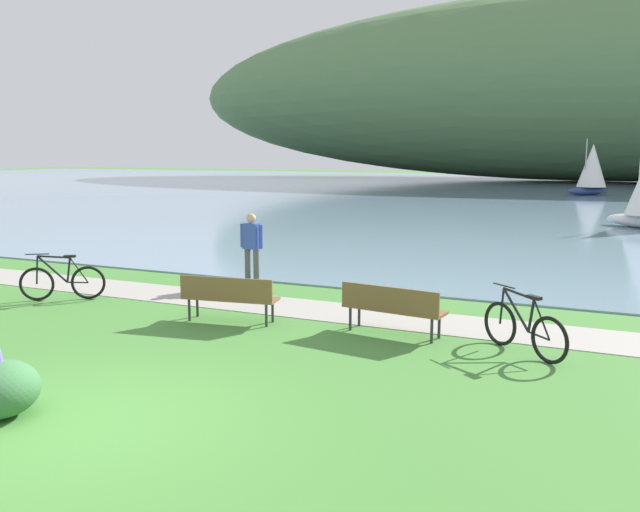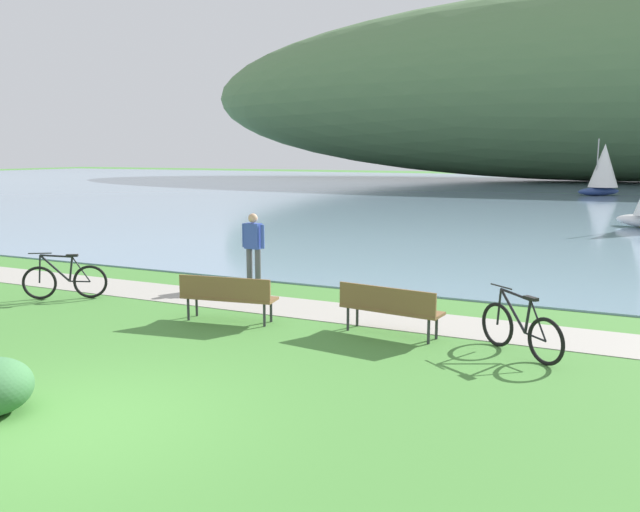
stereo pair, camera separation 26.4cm
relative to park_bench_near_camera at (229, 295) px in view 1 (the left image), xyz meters
The scene contains 10 objects.
ground_plane 4.76m from the park_bench_near_camera, 79.21° to the right, with size 200.00×200.00×0.00m, color #478438.
bay_water 43.62m from the park_bench_near_camera, 88.84° to the left, with size 180.00×80.00×0.04m, color #7A99B2.
distant_hillside 67.12m from the park_bench_near_camera, 86.02° to the left, with size 95.74×28.00×20.04m, color #567A4C.
shoreline_path 1.83m from the park_bench_near_camera, 59.74° to the left, with size 60.00×1.50×0.01m, color #A39E93.
park_bench_near_camera is the anchor object (origin of this frame).
park_bench_further_along 3.04m from the park_bench_near_camera, ahead, with size 1.85×0.71×0.88m.
bicycle_leaning_near_bench 5.21m from the park_bench_near_camera, ahead, with size 1.42×1.16×1.01m.
bicycle_beside_path 4.24m from the park_bench_near_camera, behind, with size 1.53×1.00×1.01m.
person_at_shoreline 3.41m from the park_bench_near_camera, 112.63° to the left, with size 0.61×0.24×1.71m.
sailboat_nearest_to_shore 41.30m from the park_bench_near_camera, 82.93° to the left, with size 3.27×3.15×4.03m.
Camera 1 is at (5.38, -5.31, 3.12)m, focal length 36.33 mm.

